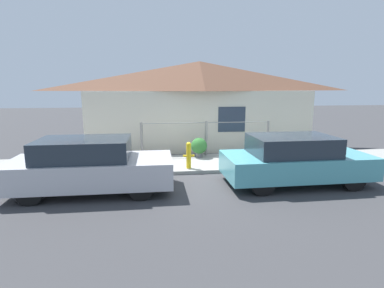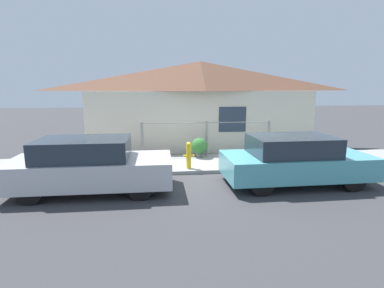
# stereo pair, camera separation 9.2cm
# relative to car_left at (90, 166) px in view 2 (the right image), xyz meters

# --- Properties ---
(ground_plane) EXTENTS (60.00, 60.00, 0.00)m
(ground_plane) POSITION_rel_car_left_xyz_m (3.56, 1.21, -0.69)
(ground_plane) COLOR #38383A
(sidewalk) EXTENTS (24.00, 2.28, 0.11)m
(sidewalk) POSITION_rel_car_left_xyz_m (3.56, 2.35, -0.64)
(sidewalk) COLOR gray
(sidewalk) RESTS_ON ground_plane
(house) EXTENTS (9.60, 2.23, 3.69)m
(house) POSITION_rel_car_left_xyz_m (3.56, 5.05, 2.21)
(house) COLOR beige
(house) RESTS_ON ground_plane
(fence) EXTENTS (4.90, 0.10, 1.28)m
(fence) POSITION_rel_car_left_xyz_m (3.56, 3.34, 0.12)
(fence) COLOR gray
(fence) RESTS_ON sidewalk
(car_left) EXTENTS (4.05, 1.68, 1.39)m
(car_left) POSITION_rel_car_left_xyz_m (0.00, 0.00, 0.00)
(car_left) COLOR #B7B7BC
(car_left) RESTS_ON ground_plane
(car_right) EXTENTS (4.01, 1.79, 1.36)m
(car_right) POSITION_rel_car_left_xyz_m (5.47, -0.00, -0.01)
(car_right) COLOR teal
(car_right) RESTS_ON ground_plane
(fire_hydrant) EXTENTS (0.36, 0.16, 0.85)m
(fire_hydrant) POSITION_rel_car_left_xyz_m (2.69, 1.55, -0.14)
(fire_hydrant) COLOR yellow
(fire_hydrant) RESTS_ON sidewalk
(potted_plant_near_hydrant) EXTENTS (0.59, 0.59, 0.72)m
(potted_plant_near_hydrant) POSITION_rel_car_left_xyz_m (3.24, 3.00, -0.18)
(potted_plant_near_hydrant) COLOR slate
(potted_plant_near_hydrant) RESTS_ON sidewalk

